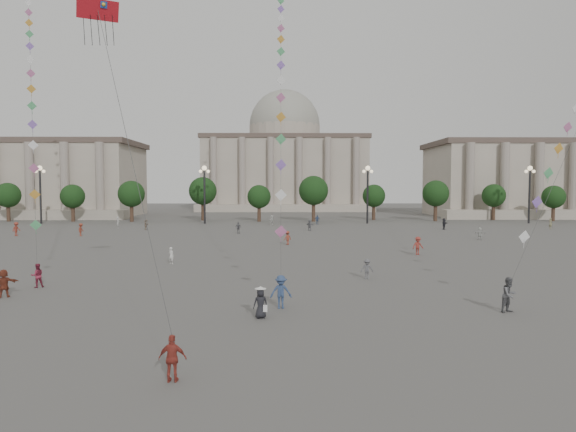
{
  "coord_description": "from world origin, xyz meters",
  "views": [
    {
      "loc": [
        -0.71,
        -24.32,
        6.93
      ],
      "look_at": [
        -0.31,
        12.0,
        4.8
      ],
      "focal_mm": 32.0,
      "sensor_mm": 36.0,
      "label": 1
    }
  ],
  "objects": [
    {
      "name": "ground",
      "position": [
        0.0,
        0.0,
        0.0
      ],
      "size": [
        360.0,
        360.0,
        0.0
      ],
      "primitive_type": "plane",
      "color": "#555350",
      "rests_on": "ground"
    },
    {
      "name": "hall_central",
      "position": [
        0.0,
        129.22,
        14.23
      ],
      "size": [
        48.3,
        34.3,
        35.5
      ],
      "color": "#A59B8A",
      "rests_on": "ground"
    },
    {
      "name": "tree_row",
      "position": [
        0.0,
        78.0,
        5.39
      ],
      "size": [
        137.12,
        5.12,
        8.0
      ],
      "color": "#3B271D",
      "rests_on": "ground"
    },
    {
      "name": "lamp_post_far_west",
      "position": [
        -45.0,
        70.0,
        7.35
      ],
      "size": [
        2.0,
        0.9,
        10.65
      ],
      "color": "#262628",
      "rests_on": "ground"
    },
    {
      "name": "lamp_post_mid_west",
      "position": [
        -15.0,
        70.0,
        7.35
      ],
      "size": [
        2.0,
        0.9,
        10.65
      ],
      "color": "#262628",
      "rests_on": "ground"
    },
    {
      "name": "lamp_post_mid_east",
      "position": [
        15.0,
        70.0,
        7.35
      ],
      "size": [
        2.0,
        0.9,
        10.65
      ],
      "color": "#262628",
      "rests_on": "ground"
    },
    {
      "name": "lamp_post_far_east",
      "position": [
        45.0,
        70.0,
        7.35
      ],
      "size": [
        2.0,
        0.9,
        10.65
      ],
      "color": "#262628",
      "rests_on": "ground"
    },
    {
      "name": "person_crowd_0",
      "position": [
        5.58,
        68.0,
        0.84
      ],
      "size": [
        1.0,
        0.46,
        1.67
      ],
      "primitive_type": "imported",
      "rotation": [
        0.0,
        0.0,
        0.06
      ],
      "color": "#324771",
      "rests_on": "ground"
    },
    {
      "name": "person_crowd_2",
      "position": [
        -37.63,
        46.93,
        0.97
      ],
      "size": [
        1.1,
        1.42,
        1.93
      ],
      "primitive_type": "imported",
      "rotation": [
        0.0,
        0.0,
        1.22
      ],
      "color": "maroon",
      "rests_on": "ground"
    },
    {
      "name": "person_crowd_4",
      "position": [
        -2.56,
        65.79,
        0.9
      ],
      "size": [
        1.15,
        1.74,
        1.79
      ],
      "primitive_type": "imported",
      "rotation": [
        0.0,
        0.0,
        4.3
      ],
      "color": "silver",
      "rests_on": "ground"
    },
    {
      "name": "person_crowd_6",
      "position": [
        5.6,
        13.49,
        0.75
      ],
      "size": [
        1.03,
        0.67,
        1.51
      ],
      "primitive_type": "imported",
      "rotation": [
        0.0,
        0.0,
        6.17
      ],
      "color": "#57585C",
      "rests_on": "ground"
    },
    {
      "name": "person_crowd_7",
      "position": [
        24.8,
        41.33,
        0.8
      ],
      "size": [
        1.56,
        0.99,
        1.6
      ],
      "primitive_type": "imported",
      "rotation": [
        0.0,
        0.0,
        2.77
      ],
      "color": "silver",
      "rests_on": "ground"
    },
    {
      "name": "person_crowd_8",
      "position": [
        12.94,
        26.86,
        0.92
      ],
      "size": [
        1.32,
        0.96,
        1.84
      ],
      "primitive_type": "imported",
      "rotation": [
        0.0,
        0.0,
        0.26
      ],
      "color": "maroon",
      "rests_on": "ground"
    },
    {
      "name": "person_crowd_9",
      "position": [
        25.06,
        56.75,
        0.9
      ],
      "size": [
        1.49,
        1.62,
        1.81
      ],
      "primitive_type": "imported",
      "rotation": [
        0.0,
        0.0,
        0.87
      ],
      "color": "black",
      "rests_on": "ground"
    },
    {
      "name": "person_crowd_10",
      "position": [
        -27.69,
        59.83,
        0.95
      ],
      "size": [
        0.63,
        0.79,
        1.89
      ],
      "primitive_type": "imported",
      "rotation": [
        0.0,
        0.0,
        1.85
      ],
      "color": "#B7B8B4",
      "rests_on": "ground"
    },
    {
      "name": "person_crowd_12",
      "position": [
        3.54,
        54.9,
        0.86
      ],
      "size": [
        1.46,
        1.5,
        1.71
      ],
      "primitive_type": "imported",
      "rotation": [
        0.0,
        0.0,
        2.34
      ],
      "color": "slate",
      "rests_on": "ground"
    },
    {
      "name": "person_crowd_13",
      "position": [
        -10.59,
        21.03,
        0.76
      ],
      "size": [
        0.66,
        0.6,
        1.51
      ],
      "primitive_type": "imported",
      "rotation": [
        0.0,
        0.0,
        2.57
      ],
      "color": "silver",
      "rests_on": "ground"
    },
    {
      "name": "person_crowd_16",
      "position": [
        -7.16,
        50.27,
        0.84
      ],
      "size": [
        1.07,
        0.79,
        1.68
      ],
      "primitive_type": "imported",
      "rotation": [
        0.0,
        0.0,
        0.43
      ],
      "color": "slate",
      "rests_on": "ground"
    },
    {
      "name": "person_crowd_17",
      "position": [
        -28.61,
        46.7,
        0.89
      ],
      "size": [
        0.79,
        1.22,
        1.78
      ],
      "primitive_type": "imported",
      "rotation": [
        0.0,
        0.0,
        1.46
      ],
      "color": "brown",
      "rests_on": "ground"
    },
    {
      "name": "person_crowd_19",
      "position": [
        -0.11,
        35.96,
        0.82
      ],
      "size": [
        1.21,
        1.14,
        1.64
      ],
      "primitive_type": "imported",
      "rotation": [
        0.0,
        0.0,
        3.82
      ],
      "color": "brown",
      "rests_on": "ground"
    },
    {
      "name": "person_crowd_20",
      "position": [
        42.64,
        57.75,
        0.91
      ],
      "size": [
        0.57,
        0.74,
        1.81
      ],
      "primitive_type": "imported",
      "rotation": [
        0.0,
        0.0,
        1.8
      ],
      "color": "#979269",
      "rests_on": "ground"
    },
    {
      "name": "person_crowd_21",
      "position": [
        -22.34,
        56.88,
        0.84
      ],
      "size": [
        1.18,
        1.59,
        1.67
      ],
      "primitive_type": "imported",
      "rotation": [
        0.0,
        0.0,
        2.08
      ],
      "color": "gray",
      "rests_on": "ground"
    },
    {
      "name": "tourist_0",
      "position": [
        -4.6,
        -6.5,
        0.85
      ],
      "size": [
        1.0,
        0.43,
        1.69
      ],
      "primitive_type": "imported",
      "rotation": [
        0.0,
        0.0,
        3.12
      ],
      "color": "#9E362B",
      "rests_on": "ground"
    },
    {
      "name": "tourist_2",
      "position": [
        -18.04,
        7.43,
        0.89
      ],
      "size": [
        1.7,
        1.21,
        1.77
      ],
      "primitive_type": "imported",
      "rotation": [
        0.0,
        0.0,
        3.61
      ],
      "color": "brown",
      "rests_on": "ground"
    },
    {
      "name": "kite_flyer_0",
      "position": [
        -17.46,
        10.56,
        0.82
      ],
      "size": [
        1.01,
        0.96,
        1.64
      ],
      "primitive_type": "imported",
      "rotation": [
        0.0,
        0.0,
        3.73
      ],
      "color": "maroon",
      "rests_on": "ground"
    },
    {
      "name": "kite_flyer_1",
      "position": [
        -0.8,
        4.38,
        0.94
      ],
      "size": [
        1.28,
        0.81,
        1.89
      ],
      "primitive_type": "imported",
      "rotation": [
        0.0,
        0.0,
        0.09
      ],
      "color": "navy",
      "rests_on": "ground"
    },
    {
      "name": "kite_flyer_2",
      "position": [
        11.73,
        3.32,
        0.97
      ],
      "size": [
        1.17,
        1.08,
        1.93
      ],
      "primitive_type": "imported",
      "rotation": [
        0.0,
        0.0,
        0.48
      ],
      "color": "#595A5E",
      "rests_on": "ground"
    },
    {
      "name": "hat_person",
      "position": [
        -1.86,
        2.23,
        0.84
      ],
      "size": [
        0.88,
        0.7,
        1.69
      ],
      "color": "black",
      "rests_on": "ground"
    },
    {
      "name": "dragon_kite",
      "position": [
        -10.78,
        4.48,
        15.78
      ],
      "size": [
        4.25,
        6.26,
        19.69
      ],
      "color": "#B2121C",
      "rests_on": "ground"
    },
    {
      "name": "kite_train_west",
      "position": [
        -27.26,
        30.76,
        24.37
      ],
      "size": [
        18.9,
        37.64,
        59.72
      ],
      "color": "#3F3F3F",
      "rests_on": "ground"
    },
    {
      "name": "kite_train_mid",
      "position": [
        -0.85,
        33.09,
        26.83
      ],
      "size": [
        0.86,
        53.85,
        71.99
      ],
      "color": "#3F3F3F",
      "rests_on": "ground"
    }
  ]
}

